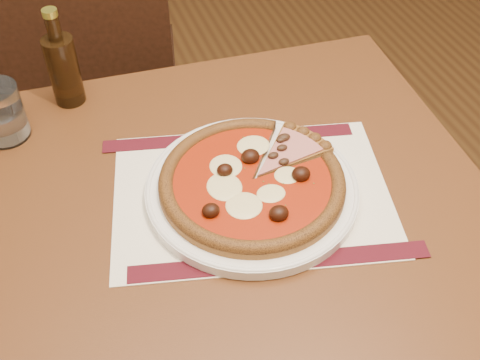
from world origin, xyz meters
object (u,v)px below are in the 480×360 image
Objects in this scene: chair_far at (89,71)px; water_glass at (0,113)px; plate at (252,190)px; pizza at (252,181)px; bottle at (63,67)px; table at (244,242)px.

chair_far is 0.56m from water_glass.
plate is 1.15× the size of pizza.
plate is at bearing -55.65° from bottle.
bottle reaches higher than plate.
chair_far is 4.98× the size of bottle.
pizza is at bearing -38.26° from water_glass.
plate is at bearing 31.77° from pizza.
water_glass is at bearing 81.11° from chair_far.
plate is at bearing 115.98° from chair_far.
water_glass is (-0.34, 0.29, 0.15)m from table.
bottle reaches higher than table.
table is at bearing -58.35° from bottle.
bottle is (-0.24, 0.35, 0.06)m from plate.
bottle is at bearing 27.96° from water_glass.
water_glass is 0.53× the size of bottle.
pizza is 1.56× the size of bottle.
pizza is (0.02, 0.01, 0.13)m from table.
chair_far is 0.50m from bottle.
chair_far is 2.78× the size of plate.
bottle is at bearing 93.84° from chair_far.
chair_far is at bearing 103.09° from pizza.
pizza reaches higher than table.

